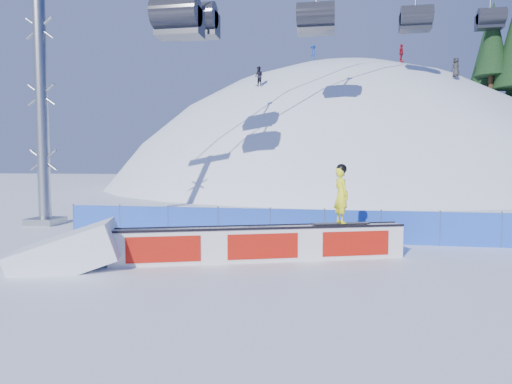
# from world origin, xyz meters

# --- Properties ---
(ground) EXTENTS (160.00, 160.00, 0.00)m
(ground) POSITION_xyz_m (0.00, 0.00, 0.00)
(ground) COLOR white
(ground) RESTS_ON ground
(snow_hill) EXTENTS (64.00, 64.00, 64.00)m
(snow_hill) POSITION_xyz_m (0.00, 42.00, -18.00)
(snow_hill) COLOR white
(snow_hill) RESTS_ON ground
(safety_fence) EXTENTS (22.05, 0.05, 1.30)m
(safety_fence) POSITION_xyz_m (0.00, 4.50, 0.60)
(safety_fence) COLOR blue
(safety_fence) RESTS_ON ground
(rail_box) EXTENTS (8.48, 3.45, 1.05)m
(rail_box) POSITION_xyz_m (-2.78, 1.06, 0.52)
(rail_box) COLOR white
(rail_box) RESTS_ON ground
(snow_ramp) EXTENTS (3.36, 2.68, 1.82)m
(snow_ramp) POSITION_xyz_m (-7.95, -0.73, 0.00)
(snow_ramp) COLOR white
(snow_ramp) RESTS_ON ground
(snowboarder) EXTENTS (1.77, 0.88, 1.84)m
(snowboarder) POSITION_xyz_m (-0.44, 1.87, 1.96)
(snowboarder) COLOR black
(snowboarder) RESTS_ON rail_box
(distant_skiers) EXTENTS (17.74, 10.71, 5.64)m
(distant_skiers) POSITION_xyz_m (0.20, 32.09, 12.27)
(distant_skiers) COLOR black
(distant_skiers) RESTS_ON ground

